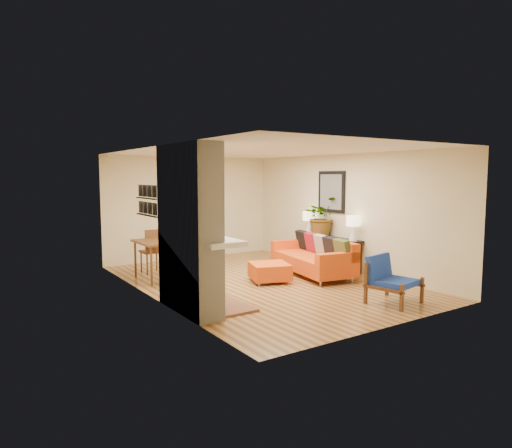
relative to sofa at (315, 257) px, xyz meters
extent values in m
plane|color=#BB8B48|center=(-1.39, 0.02, -0.38)|extent=(6.50, 6.50, 0.00)
plane|color=white|center=(-1.39, 0.02, 2.22)|extent=(6.50, 6.50, 0.00)
plane|color=#F5ECC0|center=(-1.39, 3.27, 0.92)|extent=(4.50, 0.00, 4.50)
plane|color=#F5ECC0|center=(-1.39, -3.23, 0.92)|extent=(4.50, 0.00, 4.50)
plane|color=#F5ECC0|center=(-3.64, 0.02, 0.92)|extent=(0.00, 6.50, 6.50)
plane|color=#F5ECC0|center=(0.86, 0.02, 0.92)|extent=(0.00, 6.50, 6.50)
cube|color=black|center=(-1.14, 3.24, 0.67)|extent=(0.88, 0.06, 2.10)
cube|color=white|center=(-1.63, 3.23, 0.67)|extent=(0.10, 0.08, 2.18)
cube|color=white|center=(-0.65, 3.23, 0.67)|extent=(0.10, 0.08, 2.18)
cube|color=white|center=(-1.14, 3.23, 1.75)|extent=(1.08, 0.08, 0.10)
cube|color=black|center=(0.83, 0.42, 1.37)|extent=(0.04, 0.85, 0.95)
cube|color=slate|center=(0.81, 0.42, 1.37)|extent=(0.01, 0.70, 0.80)
cube|color=black|center=(-3.60, 0.37, 1.04)|extent=(0.06, 0.95, 0.02)
cube|color=black|center=(-3.60, 0.37, 1.34)|extent=(0.06, 0.95, 0.02)
cube|color=white|center=(-3.43, -0.98, 1.48)|extent=(0.42, 1.50, 1.48)
cube|color=white|center=(-3.43, -0.98, 0.18)|extent=(0.42, 1.50, 1.12)
cube|color=white|center=(-3.18, -0.98, 0.74)|extent=(0.60, 1.68, 0.08)
cube|color=black|center=(-3.21, -0.98, 0.07)|extent=(0.03, 0.72, 0.78)
cube|color=brown|center=(-2.92, -0.98, -0.36)|extent=(0.75, 1.30, 0.04)
cube|color=black|center=(-3.10, -0.98, -0.04)|extent=(0.30, 0.36, 0.48)
cylinder|color=black|center=(-3.10, -0.98, 0.40)|extent=(0.10, 0.10, 0.40)
cube|color=gold|center=(-3.20, -0.98, 1.37)|extent=(0.04, 0.95, 0.95)
cube|color=silver|center=(-3.18, -0.98, 1.37)|extent=(0.01, 0.82, 0.82)
cylinder|color=silver|center=(-0.61, -0.87, -0.32)|extent=(0.05, 0.05, 0.10)
cylinder|color=silver|center=(0.10, -1.00, -0.32)|extent=(0.05, 0.05, 0.10)
cylinder|color=silver|center=(-0.27, 1.03, -0.32)|extent=(0.05, 0.05, 0.10)
cylinder|color=silver|center=(0.44, 0.90, -0.32)|extent=(0.05, 0.05, 0.10)
cube|color=#F93817|center=(-0.08, 0.02, -0.12)|extent=(1.30, 2.31, 0.31)
cube|color=#F93817|center=(0.27, -0.05, 0.22)|extent=(0.59, 2.18, 0.36)
cube|color=#F93817|center=(-0.26, -0.96, 0.14)|extent=(0.95, 0.35, 0.21)
cube|color=#F93817|center=(0.09, 1.00, 0.14)|extent=(0.95, 0.35, 0.21)
cube|color=#4B5725|center=(-0.01, -0.84, 0.27)|extent=(0.28, 0.44, 0.43)
cube|color=black|center=(0.06, -0.43, 0.27)|extent=(0.28, 0.44, 0.43)
cube|color=#A1A09C|center=(0.13, -0.02, 0.27)|extent=(0.28, 0.44, 0.43)
cube|color=maroon|center=(0.20, 0.34, 0.27)|extent=(0.28, 0.44, 0.43)
cube|color=black|center=(0.27, 0.74, 0.27)|extent=(0.28, 0.44, 0.43)
cylinder|color=silver|center=(-1.61, -0.23, -0.35)|extent=(0.04, 0.04, 0.06)
cylinder|color=silver|center=(-1.04, -0.42, -0.35)|extent=(0.04, 0.04, 0.06)
cylinder|color=silver|center=(-1.42, 0.34, -0.35)|extent=(0.04, 0.04, 0.06)
cylinder|color=silver|center=(-0.85, 0.15, -0.35)|extent=(0.04, 0.04, 0.06)
cube|color=#F93817|center=(-1.23, -0.04, -0.16)|extent=(0.93, 0.93, 0.31)
cube|color=brown|center=(-0.74, -2.52, -0.08)|extent=(0.19, 0.73, 0.05)
cube|color=brown|center=(-0.68, -2.83, -0.16)|extent=(0.06, 0.06, 0.43)
cube|color=brown|center=(-0.80, -2.20, -0.04)|extent=(0.06, 0.06, 0.68)
cube|color=brown|center=(-0.05, -2.38, -0.08)|extent=(0.19, 0.73, 0.05)
cube|color=brown|center=(0.01, -2.70, -0.16)|extent=(0.06, 0.06, 0.43)
cube|color=brown|center=(-0.12, -2.07, -0.04)|extent=(0.06, 0.06, 0.68)
cube|color=#1E3BB7|center=(-0.40, -2.45, -0.03)|extent=(0.75, 0.72, 0.10)
cube|color=#1E3BB7|center=(-0.45, -2.16, 0.21)|extent=(0.66, 0.29, 0.40)
cube|color=brown|center=(-3.04, 1.40, 0.40)|extent=(0.75, 1.06, 0.04)
cylinder|color=brown|center=(-3.32, 0.95, 0.00)|extent=(0.05, 0.05, 0.75)
cylinder|color=brown|center=(-2.74, 0.96, 0.00)|extent=(0.05, 0.05, 0.75)
cylinder|color=brown|center=(-3.33, 1.85, 0.00)|extent=(0.05, 0.05, 0.75)
cylinder|color=brown|center=(-2.75, 1.86, 0.00)|extent=(0.05, 0.05, 0.75)
cube|color=brown|center=(-2.87, 0.72, 0.09)|extent=(0.45, 0.45, 0.04)
cube|color=brown|center=(-2.87, 0.93, 0.36)|extent=(0.44, 0.05, 0.48)
cylinder|color=brown|center=(-3.05, 0.54, -0.15)|extent=(0.03, 0.03, 0.46)
cylinder|color=brown|center=(-2.69, 0.55, -0.15)|extent=(0.03, 0.03, 0.46)
cylinder|color=brown|center=(-3.05, 0.90, -0.15)|extent=(0.03, 0.03, 0.46)
cylinder|color=brown|center=(-2.69, 0.90, -0.15)|extent=(0.03, 0.03, 0.46)
cube|color=brown|center=(-2.89, 2.09, 0.09)|extent=(0.45, 0.45, 0.04)
cube|color=brown|center=(-2.88, 1.88, 0.36)|extent=(0.44, 0.05, 0.48)
cylinder|color=brown|center=(-3.06, 1.91, -0.15)|extent=(0.03, 0.03, 0.46)
cylinder|color=brown|center=(-2.71, 1.91, -0.15)|extent=(0.03, 0.03, 0.46)
cylinder|color=brown|center=(-3.07, 2.26, -0.15)|extent=(0.03, 0.03, 0.46)
cylinder|color=brown|center=(-2.71, 2.27, -0.15)|extent=(0.03, 0.03, 0.46)
cube|color=black|center=(0.68, 0.31, 0.32)|extent=(0.34, 1.85, 0.05)
cube|color=black|center=(0.68, -0.54, -0.04)|extent=(0.30, 0.04, 0.68)
cube|color=black|center=(0.68, 1.16, -0.04)|extent=(0.30, 0.04, 0.68)
cone|color=white|center=(0.68, -0.43, 0.50)|extent=(0.18, 0.18, 0.30)
cylinder|color=white|center=(0.68, -0.43, 0.68)|extent=(0.03, 0.03, 0.06)
cylinder|color=#FFEABF|center=(0.68, -0.43, 0.78)|extent=(0.30, 0.30, 0.22)
cone|color=white|center=(0.68, 1.03, 0.50)|extent=(0.18, 0.18, 0.30)
cylinder|color=white|center=(0.68, 1.03, 0.68)|extent=(0.03, 0.03, 0.06)
cylinder|color=#FFEABF|center=(0.68, 1.03, 0.78)|extent=(0.30, 0.30, 0.22)
imported|color=#1E5919|center=(0.67, 0.58, 0.80)|extent=(0.94, 0.85, 0.91)
camera|label=1|loc=(-6.43, -7.37, 1.73)|focal=32.00mm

